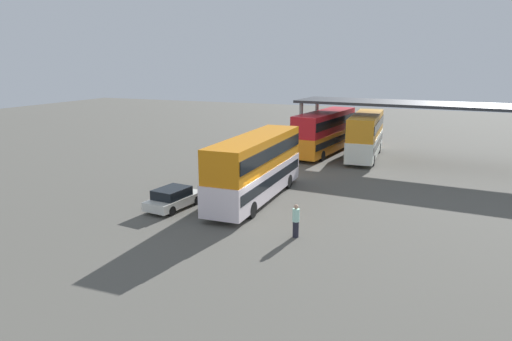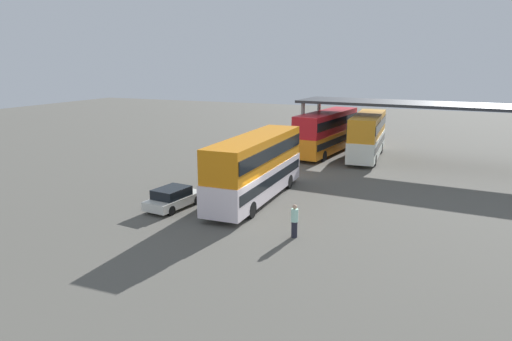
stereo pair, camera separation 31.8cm
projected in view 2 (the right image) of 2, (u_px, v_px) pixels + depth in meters
name	position (u px, v px, depth m)	size (l,w,h in m)	color
ground_plane	(240.00, 217.00, 27.38)	(140.00, 140.00, 0.00)	#58564F
double_decker_main	(256.00, 165.00, 30.38)	(2.77, 11.46, 4.29)	white
parked_hatchback	(173.00, 198.00, 28.94)	(2.18, 4.19, 1.35)	silver
double_decker_near_canopy	(327.00, 131.00, 45.63)	(3.84, 11.47, 4.20)	orange
double_decker_mid_row	(367.00, 134.00, 43.54)	(3.03, 10.33, 4.20)	white
depot_canopy	(425.00, 107.00, 40.79)	(22.93, 7.31, 5.44)	#33353A
pedestrian_waiting	(294.00, 221.00, 24.09)	(0.38, 0.38, 1.80)	#262633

